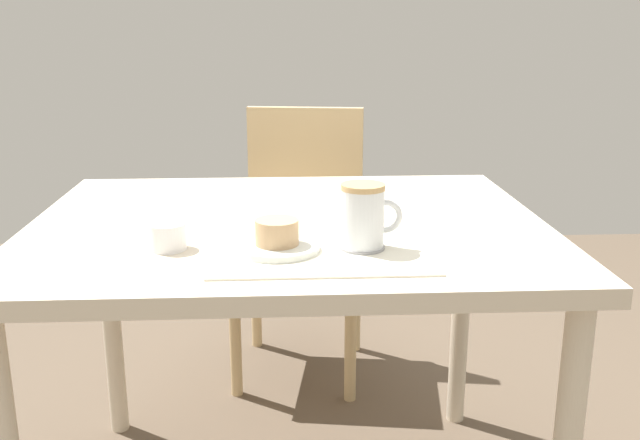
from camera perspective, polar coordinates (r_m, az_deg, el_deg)
name	(u,v)px	position (r m, az deg, el deg)	size (l,w,h in m)	color
dining_table	(288,255)	(1.54, -2.55, -2.82)	(1.08, 0.87, 0.72)	beige
wooden_chair	(301,227)	(2.33, -1.50, -0.59)	(0.48, 0.48, 0.86)	#D1B27F
placemat	(321,251)	(1.30, 0.09, -2.50)	(0.40, 0.29, 0.00)	silver
pastry_plate	(277,247)	(1.30, -3.44, -2.20)	(0.15, 0.15, 0.01)	silver
pastry	(277,232)	(1.29, -3.47, -0.97)	(0.08, 0.08, 0.05)	tan
coffee_coaster	(362,247)	(1.32, 3.38, -2.16)	(0.08, 0.08, 0.01)	#99999E
coffee_mug	(364,215)	(1.30, 3.53, 0.39)	(0.11, 0.08, 0.12)	white
sugar_bowl	(167,236)	(1.34, -12.11, -1.29)	(0.07, 0.07, 0.05)	white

